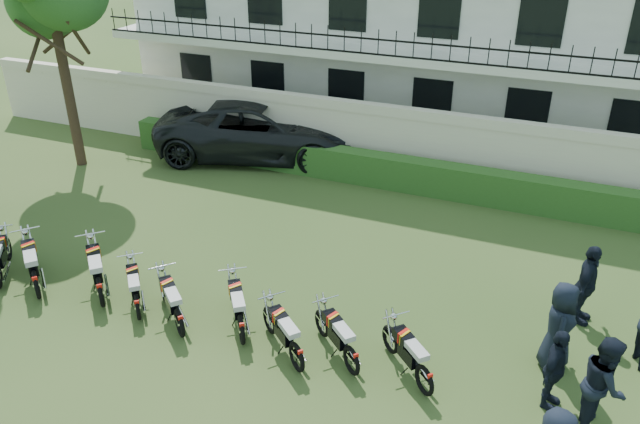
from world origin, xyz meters
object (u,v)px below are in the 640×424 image
object	(u,v)px
motorcycle_2	(35,279)
motorcycle_9	(425,374)
motorcycle_4	(137,302)
suv	(261,129)
motorcycle_8	(352,354)
officer_3	(559,326)
officer_1	(603,384)
motorcycle_6	(241,324)
motorcycle_3	(99,286)
officer_2	(554,370)
motorcycle_7	(297,351)
officer_5	(586,285)
motorcycle_5	(179,317)

from	to	relation	value
motorcycle_2	motorcycle_9	size ratio (longest dim) A/B	1.19
motorcycle_4	suv	bearing A→B (deg)	59.72
motorcycle_8	officer_3	bearing A→B (deg)	-21.98
motorcycle_2	motorcycle_4	xyz separation A→B (m)	(2.53, 0.23, -0.08)
motorcycle_8	motorcycle_9	world-z (taller)	motorcycle_8
motorcycle_8	officer_1	xyz separation A→B (m)	(4.25, 0.36, 0.47)
motorcycle_9	suv	size ratio (longest dim) A/B	0.20
motorcycle_6	officer_1	xyz separation A→B (m)	(6.59, 0.36, 0.45)
officer_1	motorcycle_3	bearing A→B (deg)	89.74
motorcycle_2	motorcycle_9	distance (m)	8.68
suv	officer_1	world-z (taller)	suv
motorcycle_2	officer_3	bearing A→B (deg)	-38.27
officer_2	motorcycle_2	bearing A→B (deg)	109.45
motorcycle_2	suv	world-z (taller)	suv
motorcycle_4	officer_2	world-z (taller)	officer_2
motorcycle_7	motorcycle_6	bearing A→B (deg)	117.17
motorcycle_2	motorcycle_3	bearing A→B (deg)	-37.61
motorcycle_3	officer_5	distance (m)	10.28
motorcycle_3	suv	distance (m)	9.13
motorcycle_2	officer_3	distance (m)	10.97
motorcycle_3	motorcycle_7	world-z (taller)	motorcycle_3
motorcycle_2	motorcycle_4	distance (m)	2.54
officer_1	officer_2	size ratio (longest dim) A/B	1.16
suv	officer_5	bearing A→B (deg)	-134.37
officer_3	officer_5	xyz separation A→B (m)	(0.43, 1.68, -0.01)
motorcycle_7	officer_3	size ratio (longest dim) A/B	0.81
officer_2	motorcycle_6	bearing A→B (deg)	110.06
motorcycle_3	officer_3	world-z (taller)	officer_3
motorcycle_4	officer_2	xyz separation A→B (m)	(8.24, 0.72, 0.36)
motorcycle_7	officer_1	xyz separation A→B (m)	(5.23, 0.67, 0.46)
officer_1	officer_5	xyz separation A→B (m)	(-0.35, 3.03, -0.03)
motorcycle_8	suv	world-z (taller)	suv
motorcycle_9	officer_1	distance (m)	2.92
motorcycle_6	officer_5	size ratio (longest dim) A/B	0.88
suv	motorcycle_6	bearing A→B (deg)	-171.07
officer_1	officer_2	world-z (taller)	officer_1
motorcycle_3	motorcycle_4	bearing A→B (deg)	-49.03
motorcycle_4	motorcycle_7	bearing A→B (deg)	-43.83
motorcycle_4	officer_3	distance (m)	8.45
motorcycle_8	motorcycle_7	bearing A→B (deg)	149.31
motorcycle_6	motorcycle_7	bearing A→B (deg)	-49.19
motorcycle_6	motorcycle_8	distance (m)	2.34
officer_1	officer_3	size ratio (longest dim) A/B	1.01
motorcycle_2	officer_2	xyz separation A→B (m)	(10.77, 0.95, 0.28)
motorcycle_7	officer_2	xyz separation A→B (m)	(4.47, 0.89, 0.33)
motorcycle_4	motorcycle_5	size ratio (longest dim) A/B	0.94
suv	officer_3	bearing A→B (deg)	-142.14
motorcycle_9	officer_3	size ratio (longest dim) A/B	0.75
motorcycle_2	motorcycle_9	xyz separation A→B (m)	(8.67, 0.37, -0.06)
motorcycle_4	officer_2	bearing A→B (deg)	-36.25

